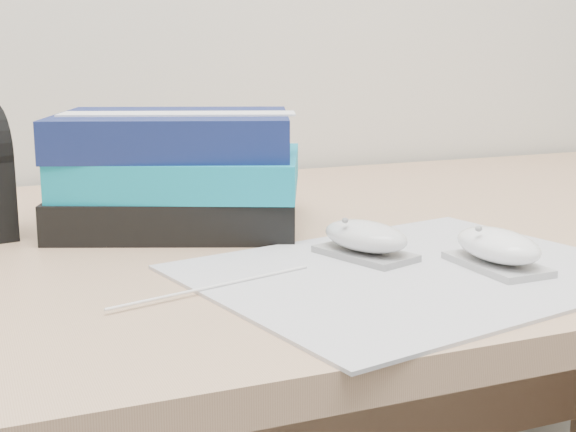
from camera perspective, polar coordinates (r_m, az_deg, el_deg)
name	(u,v)px	position (r m, az deg, el deg)	size (l,w,h in m)	color
desk	(296,391)	(1.06, 0.55, -12.32)	(1.60, 0.80, 0.73)	tan
mousepad	(415,272)	(0.74, 9.01, -3.94)	(0.39, 0.30, 0.00)	#9C9BA4
mouse_rear	(365,239)	(0.77, 5.52, -1.65)	(0.08, 0.11, 0.04)	gray
mouse_front	(498,249)	(0.76, 14.69, -2.26)	(0.06, 0.10, 0.04)	#A4A5A7
usb_cable	(214,286)	(0.68, -5.26, -5.00)	(0.00, 0.00, 0.20)	white
book_stack	(178,171)	(0.92, -7.80, 3.20)	(0.33, 0.30, 0.13)	black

